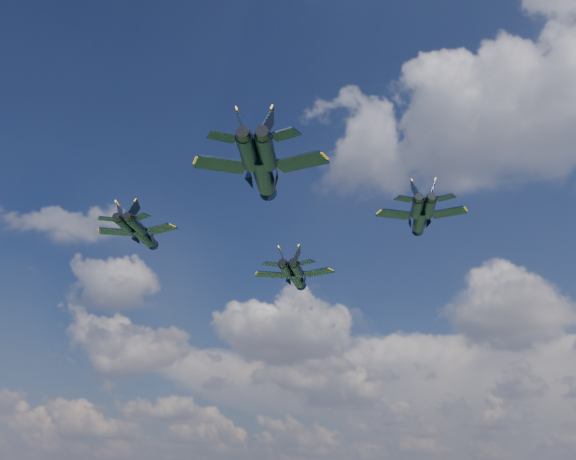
% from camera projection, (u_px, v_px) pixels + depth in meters
% --- Properties ---
extents(jet_lead, '(11.48, 15.85, 3.75)m').
position_uv_depth(jet_lead, '(297.00, 278.00, 111.92)').
color(jet_lead, black).
extents(jet_left, '(10.11, 13.93, 3.29)m').
position_uv_depth(jet_left, '(144.00, 235.00, 95.68)').
color(jet_left, black).
extents(jet_right, '(10.60, 14.52, 3.47)m').
position_uv_depth(jet_right, '(420.00, 219.00, 91.71)').
color(jet_right, black).
extents(jet_slot, '(12.89, 17.61, 4.22)m').
position_uv_depth(jet_slot, '(264.00, 174.00, 74.77)').
color(jet_slot, black).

